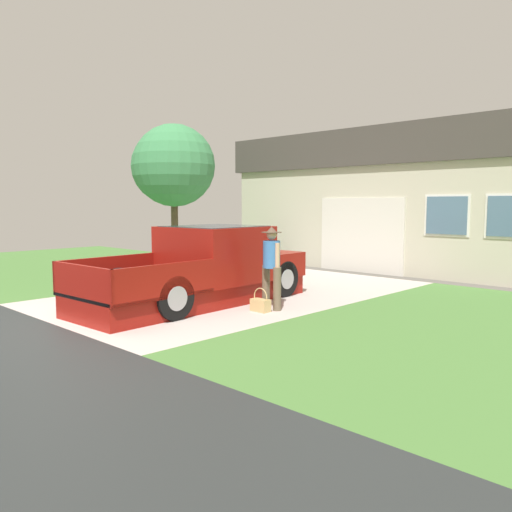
{
  "coord_description": "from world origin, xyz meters",
  "views": [
    {
      "loc": [
        8.45,
        -3.83,
        2.05
      ],
      "look_at": [
        1.37,
        3.55,
        1.02
      ],
      "focal_mm": 36.03,
      "sensor_mm": 36.0,
      "label": 1
    }
  ],
  "objects_px": {
    "house_with_garage": "(412,200)",
    "pickup_truck": "(210,268)",
    "wheeled_trash_bin": "(261,249)",
    "handbag": "(260,304)",
    "person_with_hat": "(272,263)",
    "front_yard_tree": "(172,166)"
  },
  "relations": [
    {
      "from": "pickup_truck",
      "to": "wheeled_trash_bin",
      "type": "xyz_separation_m",
      "value": [
        -3.4,
        5.2,
        -0.1
      ]
    },
    {
      "from": "pickup_truck",
      "to": "wheeled_trash_bin",
      "type": "bearing_deg",
      "value": 120.86
    },
    {
      "from": "wheeled_trash_bin",
      "to": "handbag",
      "type": "bearing_deg",
      "value": -46.78
    },
    {
      "from": "handbag",
      "to": "wheeled_trash_bin",
      "type": "relative_size",
      "value": 0.42
    },
    {
      "from": "person_with_hat",
      "to": "pickup_truck",
      "type": "bearing_deg",
      "value": 24.09
    },
    {
      "from": "person_with_hat",
      "to": "wheeled_trash_bin",
      "type": "distance_m",
      "value": 6.93
    },
    {
      "from": "pickup_truck",
      "to": "house_with_garage",
      "type": "bearing_deg",
      "value": 88.42
    },
    {
      "from": "front_yard_tree",
      "to": "wheeled_trash_bin",
      "type": "bearing_deg",
      "value": 36.83
    },
    {
      "from": "handbag",
      "to": "front_yard_tree",
      "type": "height_order",
      "value": "front_yard_tree"
    },
    {
      "from": "handbag",
      "to": "wheeled_trash_bin",
      "type": "distance_m",
      "value": 7.18
    },
    {
      "from": "handbag",
      "to": "wheeled_trash_bin",
      "type": "xyz_separation_m",
      "value": [
        -4.9,
        5.22,
        0.46
      ]
    },
    {
      "from": "house_with_garage",
      "to": "front_yard_tree",
      "type": "distance_m",
      "value": 8.18
    },
    {
      "from": "house_with_garage",
      "to": "front_yard_tree",
      "type": "bearing_deg",
      "value": -134.4
    },
    {
      "from": "handbag",
      "to": "wheeled_trash_bin",
      "type": "bearing_deg",
      "value": 133.22
    },
    {
      "from": "pickup_truck",
      "to": "handbag",
      "type": "relative_size",
      "value": 11.31
    },
    {
      "from": "handbag",
      "to": "front_yard_tree",
      "type": "bearing_deg",
      "value": 154.82
    },
    {
      "from": "person_with_hat",
      "to": "wheeled_trash_bin",
      "type": "xyz_separation_m",
      "value": [
        -4.89,
        4.89,
        -0.31
      ]
    },
    {
      "from": "person_with_hat",
      "to": "wheeled_trash_bin",
      "type": "bearing_deg",
      "value": -32.51
    },
    {
      "from": "person_with_hat",
      "to": "front_yard_tree",
      "type": "xyz_separation_m",
      "value": [
        -7.28,
        3.1,
        2.41
      ]
    },
    {
      "from": "pickup_truck",
      "to": "wheeled_trash_bin",
      "type": "relative_size",
      "value": 4.71
    },
    {
      "from": "wheeled_trash_bin",
      "to": "house_with_garage",
      "type": "bearing_deg",
      "value": 50.64
    },
    {
      "from": "house_with_garage",
      "to": "pickup_truck",
      "type": "bearing_deg",
      "value": -89.25
    }
  ]
}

